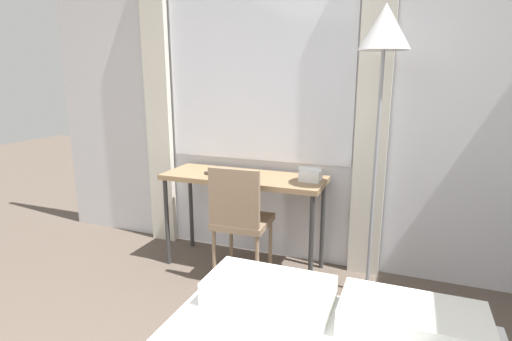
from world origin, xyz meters
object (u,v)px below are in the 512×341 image
at_px(desk_chair, 240,216).
at_px(telephone, 311,175).
at_px(desk, 244,184).
at_px(book, 222,173).
at_px(standing_lamp, 384,48).

distance_m(desk_chair, telephone, 0.62).
xyz_separation_m(desk_chair, telephone, (0.46, 0.28, 0.29)).
distance_m(desk, telephone, 0.55).
bearing_deg(desk, desk_chair, -73.61).
bearing_deg(book, telephone, 5.59).
bearing_deg(book, desk, 13.03).
relative_size(telephone, book, 0.65).
xyz_separation_m(telephone, book, (-0.70, -0.07, -0.03)).
relative_size(standing_lamp, telephone, 11.34).
bearing_deg(desk_chair, book, 135.80).
height_order(desk, desk_chair, desk_chair).
height_order(desk_chair, standing_lamp, standing_lamp).
distance_m(desk, book, 0.19).
height_order(desk, book, book).
xyz_separation_m(standing_lamp, telephone, (-0.47, 0.12, -0.90)).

